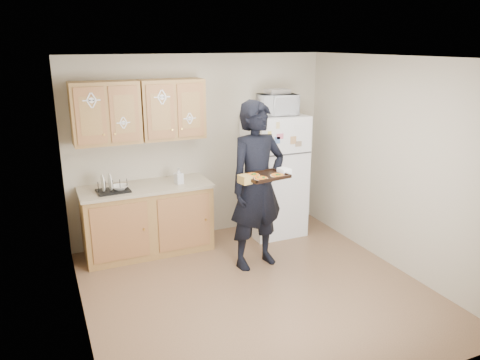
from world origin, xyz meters
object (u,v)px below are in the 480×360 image
object	(u,v)px
person	(257,186)
baking_tray	(265,177)
refrigerator	(274,175)
microwave	(277,105)
dish_rack	(113,186)

from	to	relation	value
person	baking_tray	bearing A→B (deg)	-108.31
refrigerator	microwave	world-z (taller)	microwave
person	refrigerator	bearing A→B (deg)	42.39
person	microwave	bearing A→B (deg)	40.45
refrigerator	baking_tray	world-z (taller)	refrigerator
refrigerator	microwave	distance (m)	0.99
person	dish_rack	size ratio (longest dim) A/B	5.27
baking_tray	microwave	bearing A→B (deg)	47.29
refrigerator	person	distance (m)	1.09
refrigerator	dish_rack	xyz separation A→B (m)	(-2.21, -0.03, 0.13)
microwave	dish_rack	size ratio (longest dim) A/B	1.31
refrigerator	baking_tray	bearing A→B (deg)	-122.19
refrigerator	baking_tray	size ratio (longest dim) A/B	3.58
baking_tray	microwave	size ratio (longest dim) A/B	0.95
person	dish_rack	world-z (taller)	person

